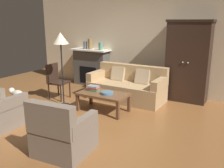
{
  "coord_description": "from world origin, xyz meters",
  "views": [
    {
      "loc": [
        2.69,
        -3.8,
        1.96
      ],
      "look_at": [
        0.03,
        0.86,
        0.55
      ],
      "focal_mm": 38.72,
      "sensor_mm": 36.0,
      "label": 1
    }
  ],
  "objects_px": {
    "coffee_table": "(103,95)",
    "side_chair_wooden": "(56,79)",
    "armoire": "(188,61)",
    "book_stack": "(94,88)",
    "couch": "(127,87)",
    "floor_lamp": "(61,43)",
    "dog": "(17,95)",
    "mantel_vase_bronze": "(90,44)",
    "fireplace": "(91,67)",
    "armchair_near_right": "(63,134)",
    "mantel_vase_slate": "(85,45)",
    "mantel_vase_jade": "(101,46)",
    "fruit_bowl": "(107,93)"
  },
  "relations": [
    {
      "from": "mantel_vase_bronze",
      "to": "floor_lamp",
      "type": "distance_m",
      "value": 2.01
    },
    {
      "from": "fireplace",
      "to": "dog",
      "type": "bearing_deg",
      "value": -101.09
    },
    {
      "from": "couch",
      "to": "mantel_vase_bronze",
      "type": "relative_size",
      "value": 6.13
    },
    {
      "from": "couch",
      "to": "mantel_vase_jade",
      "type": "relative_size",
      "value": 8.76
    },
    {
      "from": "couch",
      "to": "floor_lamp",
      "type": "distance_m",
      "value": 1.99
    },
    {
      "from": "mantel_vase_slate",
      "to": "dog",
      "type": "distance_m",
      "value": 2.62
    },
    {
      "from": "armoire",
      "to": "mantel_vase_slate",
      "type": "relative_size",
      "value": 8.8
    },
    {
      "from": "fireplace",
      "to": "mantel_vase_bronze",
      "type": "relative_size",
      "value": 3.99
    },
    {
      "from": "book_stack",
      "to": "floor_lamp",
      "type": "distance_m",
      "value": 1.26
    },
    {
      "from": "book_stack",
      "to": "side_chair_wooden",
      "type": "bearing_deg",
      "value": 173.06
    },
    {
      "from": "mantel_vase_jade",
      "to": "side_chair_wooden",
      "type": "distance_m",
      "value": 1.76
    },
    {
      "from": "armoire",
      "to": "book_stack",
      "type": "bearing_deg",
      "value": -135.35
    },
    {
      "from": "side_chair_wooden",
      "to": "floor_lamp",
      "type": "xyz_separation_m",
      "value": [
        0.54,
        -0.36,
        0.97
      ]
    },
    {
      "from": "mantel_vase_jade",
      "to": "floor_lamp",
      "type": "distance_m",
      "value": 1.95
    },
    {
      "from": "mantel_vase_bronze",
      "to": "dog",
      "type": "relative_size",
      "value": 0.55
    },
    {
      "from": "armchair_near_right",
      "to": "coffee_table",
      "type": "bearing_deg",
      "value": 102.72
    },
    {
      "from": "fruit_bowl",
      "to": "mantel_vase_bronze",
      "type": "xyz_separation_m",
      "value": [
        -1.67,
        1.8,
        0.83
      ]
    },
    {
      "from": "mantel_vase_bronze",
      "to": "mantel_vase_jade",
      "type": "bearing_deg",
      "value": 0.0
    },
    {
      "from": "coffee_table",
      "to": "mantel_vase_jade",
      "type": "relative_size",
      "value": 4.97
    },
    {
      "from": "couch",
      "to": "mantel_vase_slate",
      "type": "height_order",
      "value": "mantel_vase_slate"
    },
    {
      "from": "armoire",
      "to": "mantel_vase_jade",
      "type": "distance_m",
      "value": 2.58
    },
    {
      "from": "dog",
      "to": "armchair_near_right",
      "type": "bearing_deg",
      "value": -25.66
    },
    {
      "from": "couch",
      "to": "mantel_vase_slate",
      "type": "xyz_separation_m",
      "value": [
        -1.82,
        0.75,
        0.92
      ]
    },
    {
      "from": "fruit_bowl",
      "to": "armchair_near_right",
      "type": "height_order",
      "value": "armchair_near_right"
    },
    {
      "from": "mantel_vase_bronze",
      "to": "armoire",
      "type": "bearing_deg",
      "value": -1.17
    },
    {
      "from": "armoire",
      "to": "fruit_bowl",
      "type": "height_order",
      "value": "armoire"
    },
    {
      "from": "fruit_bowl",
      "to": "mantel_vase_jade",
      "type": "distance_m",
      "value": 2.35
    },
    {
      "from": "armchair_near_right",
      "to": "armoire",
      "type": "bearing_deg",
      "value": 74.3
    },
    {
      "from": "coffee_table",
      "to": "armchair_near_right",
      "type": "bearing_deg",
      "value": -77.28
    },
    {
      "from": "mantel_vase_slate",
      "to": "mantel_vase_bronze",
      "type": "height_order",
      "value": "mantel_vase_bronze"
    },
    {
      "from": "book_stack",
      "to": "mantel_vase_bronze",
      "type": "height_order",
      "value": "mantel_vase_bronze"
    },
    {
      "from": "coffee_table",
      "to": "side_chair_wooden",
      "type": "distance_m",
      "value": 1.57
    },
    {
      "from": "armchair_near_right",
      "to": "side_chair_wooden",
      "type": "distance_m",
      "value": 2.82
    },
    {
      "from": "armoire",
      "to": "dog",
      "type": "distance_m",
      "value": 4.22
    },
    {
      "from": "floor_lamp",
      "to": "mantel_vase_slate",
      "type": "bearing_deg",
      "value": 110.62
    },
    {
      "from": "dog",
      "to": "coffee_table",
      "type": "bearing_deg",
      "value": 17.57
    },
    {
      "from": "mantel_vase_slate",
      "to": "fruit_bowl",
      "type": "bearing_deg",
      "value": -44.16
    },
    {
      "from": "mantel_vase_slate",
      "to": "side_chair_wooden",
      "type": "distance_m",
      "value": 1.73
    },
    {
      "from": "book_stack",
      "to": "dog",
      "type": "height_order",
      "value": "book_stack"
    },
    {
      "from": "book_stack",
      "to": "couch",
      "type": "bearing_deg",
      "value": 68.95
    },
    {
      "from": "fruit_bowl",
      "to": "mantel_vase_slate",
      "type": "height_order",
      "value": "mantel_vase_slate"
    },
    {
      "from": "coffee_table",
      "to": "floor_lamp",
      "type": "xyz_separation_m",
      "value": [
        -1.01,
        -0.15,
        1.12
      ]
    },
    {
      "from": "mantel_vase_slate",
      "to": "mantel_vase_jade",
      "type": "relative_size",
      "value": 1.02
    },
    {
      "from": "fireplace",
      "to": "armchair_near_right",
      "type": "bearing_deg",
      "value": -61.44
    },
    {
      "from": "armoire",
      "to": "coffee_table",
      "type": "distance_m",
      "value": 2.3
    },
    {
      "from": "fireplace",
      "to": "book_stack",
      "type": "bearing_deg",
      "value": -53.87
    },
    {
      "from": "mantel_vase_bronze",
      "to": "armchair_near_right",
      "type": "distance_m",
      "value": 4.2
    },
    {
      "from": "couch",
      "to": "side_chair_wooden",
      "type": "bearing_deg",
      "value": -153.56
    },
    {
      "from": "couch",
      "to": "armchair_near_right",
      "type": "xyz_separation_m",
      "value": [
        0.32,
        -2.83,
        -0.0
      ]
    },
    {
      "from": "coffee_table",
      "to": "fruit_bowl",
      "type": "distance_m",
      "value": 0.15
    }
  ]
}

